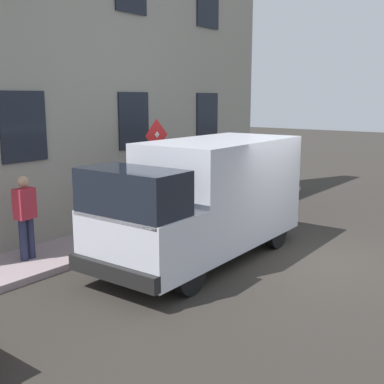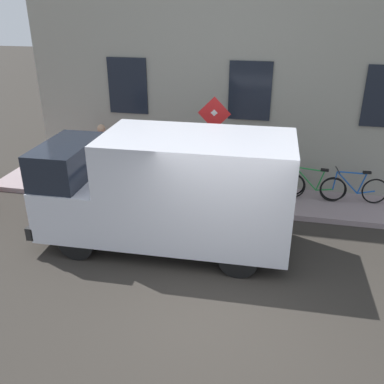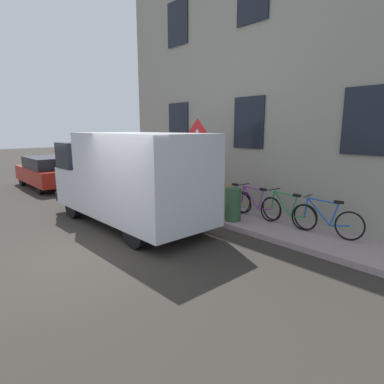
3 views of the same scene
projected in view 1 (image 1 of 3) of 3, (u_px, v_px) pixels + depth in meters
ground_plane at (310, 259)px, 10.25m from camera, size 80.00×80.00×0.00m
sidewalk_slab at (158, 224)px, 12.84m from camera, size 1.64×14.10×0.14m
building_facade at (122, 61)px, 12.71m from camera, size 0.75×12.10×8.67m
sign_post_stacked at (157, 165)px, 11.60m from camera, size 0.15×0.56×2.63m
delivery_van at (205, 197)px, 10.07m from camera, size 2.14×5.38×2.50m
bicycle_blue at (211, 191)px, 15.11m from camera, size 0.46×1.71×0.89m
bicycle_green at (191, 196)px, 14.31m from camera, size 0.46×1.71×0.89m
bicycle_purple at (168, 202)px, 13.51m from camera, size 0.46×1.72×0.89m
bicycle_orange at (143, 208)px, 12.71m from camera, size 0.46×1.71×0.89m
pedestrian at (25, 215)px, 9.67m from camera, size 0.31×0.43×1.72m
litter_bin at (185, 204)px, 12.91m from camera, size 0.44×0.44×0.90m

